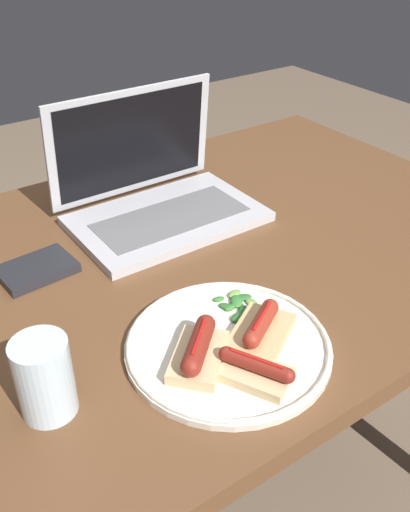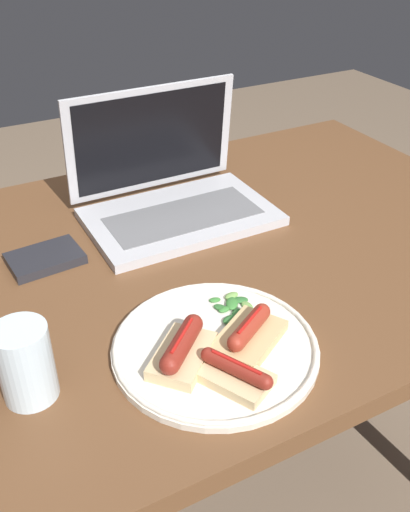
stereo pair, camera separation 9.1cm
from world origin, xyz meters
TOP-DOWN VIEW (x-y plane):
  - ground_plane at (0.00, 0.00)m, footprint 6.00×6.00m
  - desk at (0.00, 0.00)m, footprint 1.19×0.85m
  - laptop at (-0.04, 0.15)m, footprint 0.36×0.25m
  - plate at (-0.16, -0.25)m, footprint 0.29×0.29m
  - sausage_toast_left at (-0.17, -0.32)m, footprint 0.09×0.11m
  - sausage_toast_middle at (-0.11, -0.26)m, footprint 0.13×0.12m
  - sausage_toast_right at (-0.21, -0.25)m, footprint 0.12×0.12m
  - salad_pile at (-0.10, -0.19)m, footprint 0.07×0.07m
  - drinking_glass at (-0.41, -0.21)m, footprint 0.07×0.07m
  - external_drive at (-0.31, 0.09)m, footprint 0.13×0.10m

SIDE VIEW (x-z plane):
  - ground_plane at x=0.00m, z-range 0.00..0.00m
  - desk at x=0.00m, z-range 0.30..1.08m
  - plate at x=-0.16m, z-range 0.78..0.80m
  - external_drive at x=-0.31m, z-range 0.78..0.80m
  - salad_pile at x=-0.10m, z-range 0.79..0.80m
  - sausage_toast_left at x=-0.17m, z-range 0.79..0.82m
  - sausage_toast_middle at x=-0.11m, z-range 0.78..0.83m
  - sausage_toast_right at x=-0.21m, z-range 0.79..0.83m
  - laptop at x=-0.04m, z-range 0.71..0.94m
  - drinking_glass at x=-0.41m, z-range 0.78..0.89m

